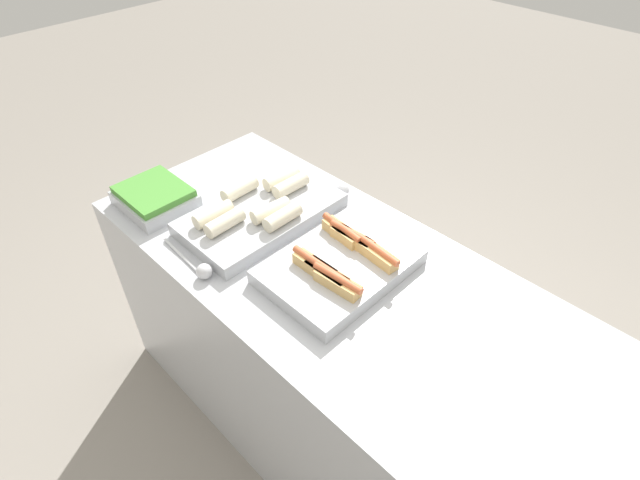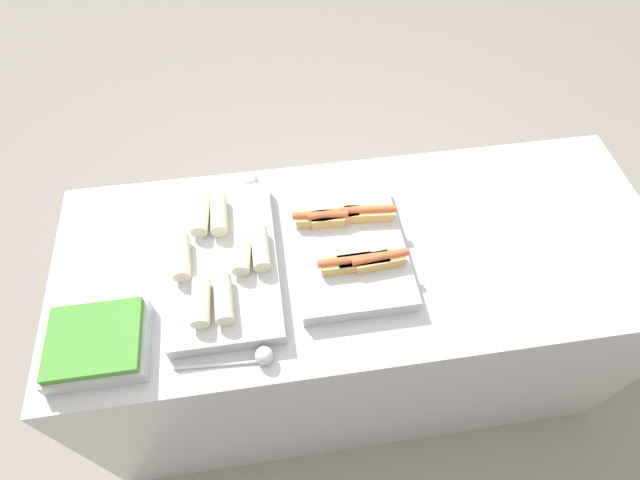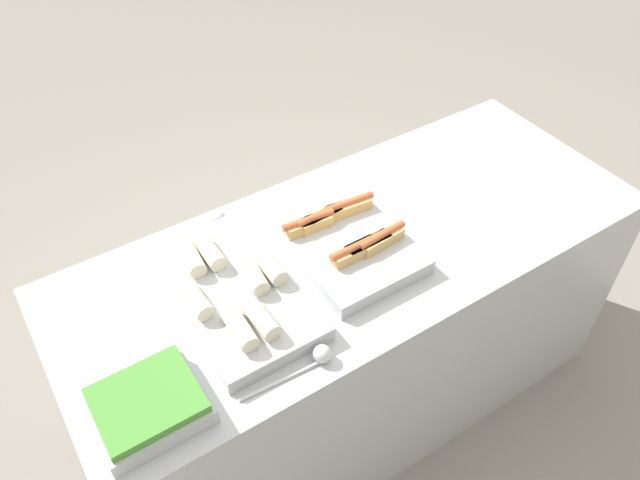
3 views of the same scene
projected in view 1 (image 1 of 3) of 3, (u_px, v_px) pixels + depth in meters
ground_plane at (343, 426)px, 2.08m from camera, size 12.00×12.00×0.00m
counter at (347, 365)px, 1.80m from camera, size 1.88×0.75×0.86m
tray_hotdogs at (340, 264)px, 1.52m from camera, size 0.33×0.46×0.10m
tray_wraps at (261, 211)px, 1.72m from camera, size 0.31×0.55×0.10m
tray_side_front at (155, 197)px, 1.79m from camera, size 0.26×0.22×0.07m
serving_spoon_near at (201, 269)px, 1.53m from camera, size 0.26×0.05×0.05m
serving_spoon_far at (339, 188)px, 1.85m from camera, size 0.28×0.05×0.05m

